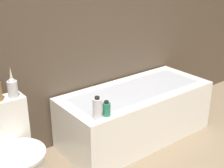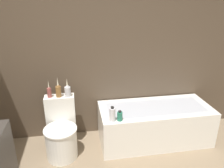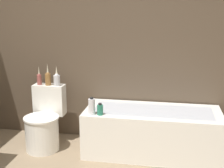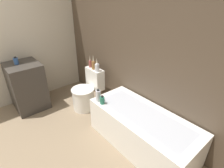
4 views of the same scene
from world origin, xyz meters
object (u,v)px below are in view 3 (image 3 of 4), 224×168
at_px(toilet, 44,124).
at_px(vase_bronze, 57,79).
at_px(vase_gold, 39,78).
at_px(shampoo_bottle_tall, 92,106).
at_px(bathtub, 152,131).
at_px(shampoo_bottle_short, 100,110).
at_px(vase_silver, 48,78).

xyz_separation_m(toilet, vase_bronze, (0.11, 0.18, 0.51)).
relative_size(vase_gold, shampoo_bottle_tall, 1.19).
distance_m(bathtub, vase_bronze, 1.29).
xyz_separation_m(toilet, shampoo_bottle_tall, (0.63, -0.18, 0.31)).
distance_m(vase_gold, shampoo_bottle_tall, 0.86).
bearing_deg(shampoo_bottle_short, shampoo_bottle_tall, -177.84).
relative_size(bathtub, toilet, 2.10).
height_order(bathtub, vase_silver, vase_silver).
relative_size(toilet, vase_bronze, 3.00).
distance_m(toilet, vase_bronze, 0.55).
bearing_deg(shampoo_bottle_short, vase_bronze, 149.63).
relative_size(bathtub, vase_silver, 5.74).
xyz_separation_m(shampoo_bottle_tall, shampoo_bottle_short, (0.09, 0.00, -0.03)).
relative_size(vase_bronze, shampoo_bottle_short, 1.85).
xyz_separation_m(bathtub, vase_gold, (-1.39, 0.12, 0.54)).
bearing_deg(vase_bronze, vase_gold, 177.17).
distance_m(toilet, vase_gold, 0.55).
height_order(vase_gold, shampoo_bottle_tall, vase_gold).
xyz_separation_m(toilet, shampoo_bottle_short, (0.73, -0.18, 0.28)).
xyz_separation_m(vase_gold, vase_silver, (0.11, -0.00, 0.01)).
xyz_separation_m(bathtub, vase_silver, (-1.28, 0.11, 0.55)).
height_order(toilet, shampoo_bottle_tall, toilet).
bearing_deg(shampoo_bottle_tall, toilet, 164.05).
xyz_separation_m(vase_bronze, shampoo_bottle_tall, (0.52, -0.36, -0.20)).
height_order(bathtub, toilet, toilet).
height_order(shampoo_bottle_tall, shampoo_bottle_short, shampoo_bottle_tall).
bearing_deg(shampoo_bottle_tall, shampoo_bottle_short, 2.16).
xyz_separation_m(vase_silver, shampoo_bottle_short, (0.73, -0.36, -0.24)).
bearing_deg(vase_gold, vase_silver, -2.29).
relative_size(toilet, shampoo_bottle_tall, 3.74).
height_order(vase_bronze, shampoo_bottle_short, vase_bronze).
bearing_deg(vase_bronze, bathtub, -5.21).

